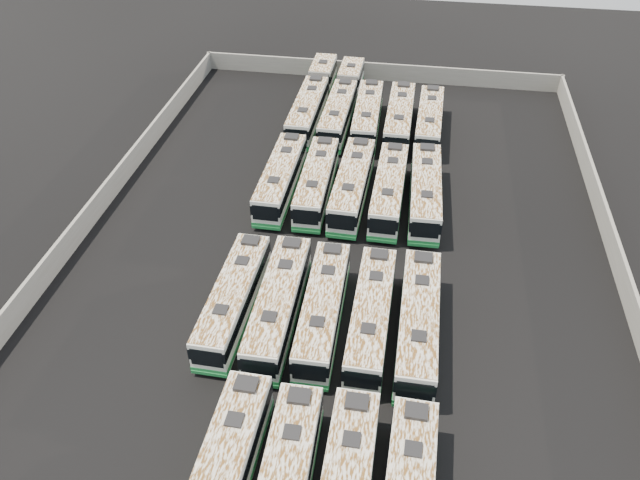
{
  "coord_description": "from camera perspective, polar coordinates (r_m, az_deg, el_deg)",
  "views": [
    {
      "loc": [
        4.99,
        -39.47,
        33.31
      ],
      "look_at": [
        -1.61,
        0.23,
        1.6
      ],
      "focal_mm": 35.0,
      "sensor_mm": 36.0,
      "label": 1
    }
  ],
  "objects": [
    {
      "name": "bus_back_far_right",
      "position": [
        69.58,
        9.96,
        10.67
      ],
      "size": [
        2.82,
        12.16,
        3.41
      ],
      "rotation": [
        0.0,
        0.0,
        -0.02
      ],
      "color": "silver",
      "rests_on": "ground"
    },
    {
      "name": "bus_front_left",
      "position": [
        37.05,
        -8.92,
        -20.73
      ],
      "size": [
        2.88,
        12.7,
        3.57
      ],
      "rotation": [
        0.0,
        0.0,
        -0.02
      ],
      "color": "silver",
      "rests_on": "ground"
    },
    {
      "name": "bus_midback_far_right",
      "position": [
        57.43,
        9.6,
        4.39
      ],
      "size": [
        2.98,
        12.66,
        3.55
      ],
      "rotation": [
        0.0,
        0.0,
        0.03
      ],
      "color": "silver",
      "rests_on": "ground"
    },
    {
      "name": "bus_midback_right",
      "position": [
        57.33,
        6.33,
        4.61
      ],
      "size": [
        2.76,
        12.35,
        3.47
      ],
      "rotation": [
        0.0,
        0.0,
        -0.01
      ],
      "color": "silver",
      "rests_on": "ground"
    },
    {
      "name": "bus_midfront_left",
      "position": [
        45.3,
        -3.82,
        -5.93
      ],
      "size": [
        2.75,
        12.58,
        3.54
      ],
      "rotation": [
        0.0,
        0.0,
        0.01
      ],
      "color": "silver",
      "rests_on": "ground"
    },
    {
      "name": "bus_midback_center",
      "position": [
        57.6,
        2.95,
        5.05
      ],
      "size": [
        2.97,
        12.73,
        3.57
      ],
      "rotation": [
        0.0,
        0.0,
        -0.02
      ],
      "color": "silver",
      "rests_on": "ground"
    },
    {
      "name": "bus_back_center",
      "position": [
        69.72,
        4.36,
        11.25
      ],
      "size": [
        2.95,
        12.53,
        3.51
      ],
      "rotation": [
        0.0,
        0.0,
        0.03
      ],
      "color": "silver",
      "rests_on": "ground"
    },
    {
      "name": "bus_midfront_center",
      "position": [
        44.91,
        0.25,
        -6.4
      ],
      "size": [
        2.77,
        12.21,
        3.43
      ],
      "rotation": [
        0.0,
        0.0,
        0.02
      ],
      "color": "silver",
      "rests_on": "ground"
    },
    {
      "name": "bus_midback_far_left",
      "position": [
        58.7,
        -3.61,
        5.66
      ],
      "size": [
        2.67,
        12.37,
        3.48
      ],
      "rotation": [
        0.0,
        0.0,
        -0.0
      ],
      "color": "silver",
      "rests_on": "ground"
    },
    {
      "name": "bus_midfront_far_right",
      "position": [
        44.47,
        8.98,
        -7.47
      ],
      "size": [
        2.68,
        12.6,
        3.55
      ],
      "rotation": [
        0.0,
        0.0,
        -0.0
      ],
      "color": "silver",
      "rests_on": "ground"
    },
    {
      "name": "perimeter_wall",
      "position": [
        51.19,
        1.73,
        -0.78
      ],
      "size": [
        45.2,
        73.2,
        2.2
      ],
      "color": "slate",
      "rests_on": "ground"
    },
    {
      "name": "bus_back_far_left",
      "position": [
        73.43,
        -0.65,
        12.84
      ],
      "size": [
        2.75,
        19.61,
        3.56
      ],
      "rotation": [
        0.0,
        0.0,
        -0.0
      ],
      "color": "silver",
      "rests_on": "ground"
    },
    {
      "name": "bus_midback_left",
      "position": [
        58.09,
        -0.31,
        5.33
      ],
      "size": [
        2.74,
        12.21,
        3.43
      ],
      "rotation": [
        0.0,
        0.0,
        0.01
      ],
      "color": "silver",
      "rests_on": "ground"
    },
    {
      "name": "ground",
      "position": [
        51.89,
        1.71,
        -1.72
      ],
      "size": [
        140.0,
        140.0,
        0.0
      ],
      "primitive_type": "plane",
      "color": "black",
      "rests_on": "ground"
    },
    {
      "name": "bus_midfront_right",
      "position": [
        44.6,
        4.7,
        -6.96
      ],
      "size": [
        2.64,
        12.19,
        3.43
      ],
      "rotation": [
        0.0,
        0.0,
        -0.0
      ],
      "color": "silver",
      "rests_on": "ground"
    },
    {
      "name": "bus_back_right",
      "position": [
        69.46,
        7.27,
        10.96
      ],
      "size": [
        2.7,
        12.62,
        3.55
      ],
      "rotation": [
        0.0,
        0.0,
        -0.0
      ],
      "color": "silver",
      "rests_on": "ground"
    },
    {
      "name": "bus_midfront_far_left",
      "position": [
        46.16,
        -7.91,
        -5.37
      ],
      "size": [
        2.78,
        12.16,
        3.42
      ],
      "rotation": [
        0.0,
        0.0,
        -0.02
      ],
      "color": "silver",
      "rests_on": "ground"
    },
    {
      "name": "bus_back_left",
      "position": [
        72.81,
        2.06,
        12.55
      ],
      "size": [
        2.89,
        19.22,
        3.48
      ],
      "rotation": [
        0.0,
        0.0,
        -0.01
      ],
      "color": "silver",
      "rests_on": "ground"
    }
  ]
}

